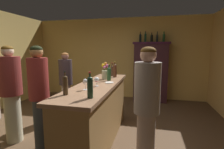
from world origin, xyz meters
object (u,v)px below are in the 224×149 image
(bar_counter, at_px, (98,113))
(patron_tall, at_px, (11,91))
(wine_bottle_pinot, at_px, (115,70))
(display_bottle_right, at_px, (164,37))
(display_bottle_center, at_px, (152,38))
(display_cabinet, at_px, (151,71))
(patron_redhead, at_px, (66,82))
(display_bottle_midleft, at_px, (145,37))
(wine_glass_mid, at_px, (97,80))
(patron_by_cabinet, at_px, (39,93))
(flower_arrangement, at_px, (105,72))
(bartender, at_px, (147,107))
(cheese_plate, at_px, (109,83))
(wine_bottle_riesling, at_px, (65,84))
(wine_bottle_rose, at_px, (112,70))
(display_bottle_left, at_px, (140,38))
(display_bottle_midright, at_px, (157,38))
(wine_bottle_chardonnay, at_px, (109,73))
(wine_bottle_merlot, at_px, (90,86))
(wine_glass_front, at_px, (85,82))

(bar_counter, distance_m, patron_tall, 1.53)
(wine_bottle_pinot, height_order, display_bottle_right, display_bottle_right)
(wine_bottle_pinot, relative_size, display_bottle_center, 1.11)
(display_cabinet, xyz_separation_m, display_bottle_center, (-0.00, -0.00, 1.01))
(display_bottle_right, distance_m, patron_redhead, 3.10)
(display_cabinet, relative_size, display_bottle_midleft, 5.50)
(wine_glass_mid, relative_size, display_bottle_center, 0.49)
(patron_by_cabinet, bearing_deg, wine_bottle_pinot, 34.56)
(flower_arrangement, xyz_separation_m, bartender, (0.83, -1.12, -0.25))
(cheese_plate, relative_size, display_bottle_center, 0.52)
(wine_bottle_riesling, height_order, cheese_plate, wine_bottle_riesling)
(wine_bottle_rose, bearing_deg, wine_bottle_pinot, -55.84)
(patron_by_cabinet, bearing_deg, wine_glass_mid, -0.77)
(wine_glass_mid, xyz_separation_m, flower_arrangement, (-0.04, 0.66, 0.03))
(cheese_plate, xyz_separation_m, display_bottle_center, (0.68, 2.57, 0.91))
(display_bottle_left, relative_size, bartender, 0.19)
(display_bottle_left, xyz_separation_m, patron_tall, (-1.96, -3.01, -1.05))
(display_bottle_midright, bearing_deg, bar_counter, -110.51)
(wine_bottle_chardonnay, xyz_separation_m, patron_by_cabinet, (-0.93, -0.78, -0.24))
(wine_glass_mid, xyz_separation_m, patron_tall, (-1.49, -0.14, -0.22))
(wine_bottle_chardonnay, distance_m, display_bottle_left, 2.51)
(wine_bottle_riesling, height_order, wine_glass_mid, wine_bottle_riesling)
(display_cabinet, bearing_deg, display_bottle_right, 0.00)
(wine_bottle_rose, height_order, display_bottle_midright, display_bottle_midright)
(flower_arrangement, distance_m, patron_redhead, 1.24)
(display_bottle_midleft, relative_size, display_bottle_center, 1.14)
(bartender, bearing_deg, wine_bottle_rose, -52.61)
(bar_counter, xyz_separation_m, display_bottle_midleft, (0.67, 2.71, 1.45))
(display_bottle_midleft, height_order, display_bottle_right, display_bottle_midleft)
(patron_by_cabinet, bearing_deg, bar_counter, 10.00)
(wine_bottle_riesling, xyz_separation_m, display_bottle_midright, (1.19, 3.46, 0.79))
(wine_glass_mid, relative_size, display_bottle_left, 0.45)
(wine_glass_mid, height_order, display_bottle_right, display_bottle_right)
(wine_bottle_merlot, xyz_separation_m, wine_bottle_pinot, (-0.04, 1.59, 0.01))
(wine_glass_front, distance_m, display_bottle_midright, 3.42)
(display_cabinet, relative_size, display_bottle_right, 5.75)
(wine_bottle_chardonnay, distance_m, cheese_plate, 0.27)
(cheese_plate, relative_size, display_bottle_right, 0.48)
(wine_bottle_pinot, bearing_deg, wine_bottle_merlot, -88.41)
(wine_bottle_chardonnay, relative_size, cheese_plate, 2.03)
(bar_counter, xyz_separation_m, flower_arrangement, (0.00, 0.49, 0.64))
(wine_bottle_chardonnay, height_order, wine_glass_front, wine_bottle_chardonnay)
(wine_bottle_merlot, xyz_separation_m, display_bottle_right, (1.03, 3.52, 0.79))
(display_cabinet, distance_m, patron_redhead, 2.62)
(wine_bottle_chardonnay, distance_m, bartender, 1.25)
(flower_arrangement, xyz_separation_m, patron_by_cabinet, (-0.82, -0.90, -0.24))
(wine_bottle_chardonnay, relative_size, patron_by_cabinet, 0.19)
(wine_bottle_chardonnay, bearing_deg, wine_bottle_merlot, -86.74)
(wine_bottle_pinot, bearing_deg, wine_bottle_riesling, -101.54)
(bar_counter, distance_m, wine_bottle_chardonnay, 0.76)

